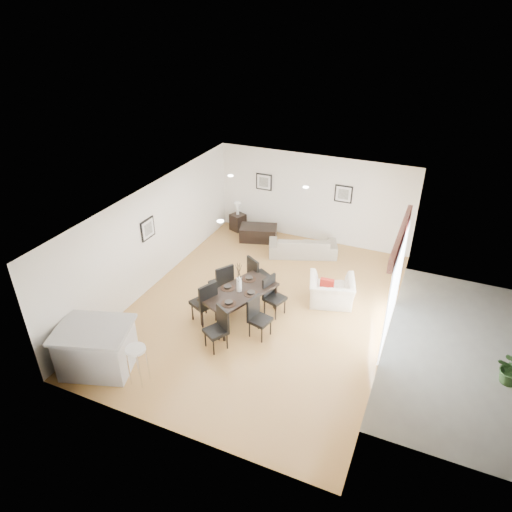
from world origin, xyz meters
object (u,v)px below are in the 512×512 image
at_px(dining_table, 239,294).
at_px(kitchen_island, 96,348).
at_px(side_table, 238,222).
at_px(dining_chair_wfar, 223,282).
at_px(dining_chair_foot, 257,273).
at_px(dining_chair_enear, 257,315).
at_px(dining_chair_head, 219,326).
at_px(bar_stool, 136,353).
at_px(coffee_table, 258,233).
at_px(sofa, 303,246).
at_px(dining_chair_efar, 272,294).
at_px(dining_chair_wnear, 206,300).
at_px(armchair, 331,291).

height_order(dining_table, kitchen_island, kitchen_island).
relative_size(dining_table, side_table, 3.64).
height_order(side_table, kitchen_island, kitchen_island).
bearing_deg(dining_chair_wfar, dining_table, 91.39).
relative_size(dining_chair_foot, side_table, 1.89).
xyz_separation_m(dining_chair_enear, kitchen_island, (-2.53, -2.25, -0.02)).
distance_m(dining_chair_head, bar_stool, 1.84).
height_order(dining_table, dining_chair_head, dining_chair_head).
height_order(dining_chair_head, coffee_table, dining_chair_head).
distance_m(dining_table, dining_chair_wfar, 0.75).
xyz_separation_m(sofa, dining_table, (-0.41, -3.47, 0.38)).
bearing_deg(coffee_table, dining_chair_foot, -84.69).
bearing_deg(dining_chair_wfar, bar_stool, 28.17).
height_order(dining_chair_enear, coffee_table, dining_chair_enear).
bearing_deg(dining_table, dining_chair_enear, -12.26).
distance_m(dining_chair_efar, dining_chair_head, 1.69).
distance_m(dining_chair_wfar, kitchen_island, 3.33).
distance_m(dining_chair_wnear, side_table, 4.91).
bearing_deg(bar_stool, sofa, 77.93).
bearing_deg(dining_chair_efar, dining_chair_wnear, 145.28).
distance_m(coffee_table, side_table, 0.96).
height_order(sofa, dining_chair_enear, dining_chair_enear).
height_order(dining_chair_enear, dining_chair_head, dining_chair_head).
distance_m(sofa, dining_chair_foot, 2.42).
bearing_deg(dining_table, coffee_table, 128.66).
xyz_separation_m(sofa, armchair, (1.41, -2.07, 0.06)).
relative_size(dining_chair_wnear, kitchen_island, 0.64).
bearing_deg(dining_chair_enear, dining_chair_head, 152.22).
relative_size(dining_chair_wfar, side_table, 1.97).
bearing_deg(side_table, dining_chair_foot, -57.17).
bearing_deg(dining_table, dining_chair_head, -66.02).
xyz_separation_m(sofa, dining_chair_enear, (0.22, -3.90, 0.25)).
bearing_deg(dining_chair_efar, dining_chair_head, 177.67).
relative_size(dining_chair_efar, coffee_table, 0.87).
bearing_deg(dining_chair_wfar, dining_chair_head, 57.41).
height_order(dining_table, bar_stool, bar_stool).
xyz_separation_m(armchair, dining_chair_wnear, (-2.45, -1.89, 0.26)).
relative_size(dining_chair_enear, dining_chair_efar, 0.99).
bearing_deg(side_table, dining_chair_efar, -54.39).
bearing_deg(dining_table, dining_chair_wnear, -120.47).
relative_size(dining_chair_head, side_table, 1.78).
bearing_deg(bar_stool, dining_chair_foot, 77.21).
bearing_deg(dining_table, bar_stool, -86.90).
bearing_deg(kitchen_island, coffee_table, 65.63).
distance_m(dining_chair_head, kitchen_island, 2.50).
xyz_separation_m(dining_chair_wnear, kitchen_island, (-1.28, -2.19, -0.10)).
distance_m(dining_chair_head, coffee_table, 5.10).
relative_size(dining_table, bar_stool, 2.33).
height_order(dining_chair_efar, kitchen_island, kitchen_island).
bearing_deg(kitchen_island, dining_chair_enear, 23.78).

